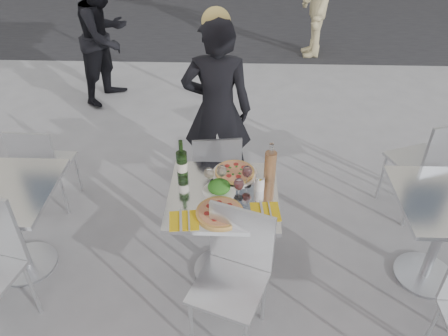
{
  "coord_description": "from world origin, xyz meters",
  "views": [
    {
      "loc": [
        0.09,
        -2.22,
        2.57
      ],
      "look_at": [
        0.0,
        0.15,
        0.85
      ],
      "focal_mm": 35.0,
      "sensor_mm": 36.0,
      "label": 1
    }
  ],
  "objects_px": {
    "side_chair_rfar": "(432,160)",
    "wineglass_white_b": "(222,172)",
    "chair_near": "(235,267)",
    "sugar_shaker": "(260,183)",
    "woman_diner": "(217,111)",
    "napkin_left": "(184,220)",
    "pizza_far": "(235,173)",
    "salad_plate": "(219,188)",
    "pedestrian_a": "(105,36)",
    "wineglass_white_a": "(209,174)",
    "napkin_right": "(265,212)",
    "side_table_right": "(445,223)",
    "wineglass_red_a": "(239,185)",
    "chair_far": "(216,169)",
    "side_chair_lfar": "(41,162)",
    "main_table": "(223,217)",
    "side_table_left": "(8,212)",
    "wine_bottle": "(182,163)",
    "pizza_near": "(220,212)",
    "wineglass_red_b": "(247,172)",
    "carafe": "(270,166)"
  },
  "relations": [
    {
      "from": "salad_plate",
      "to": "chair_far",
      "type": "bearing_deg",
      "value": 94.77
    },
    {
      "from": "pedestrian_a",
      "to": "napkin_right",
      "type": "xyz_separation_m",
      "value": [
        1.79,
        -3.01,
        -0.04
      ]
    },
    {
      "from": "salad_plate",
      "to": "carafe",
      "type": "height_order",
      "value": "carafe"
    },
    {
      "from": "side_chair_lfar",
      "to": "chair_near",
      "type": "bearing_deg",
      "value": 148.82
    },
    {
      "from": "side_chair_rfar",
      "to": "napkin_right",
      "type": "height_order",
      "value": "side_chair_rfar"
    },
    {
      "from": "pedestrian_a",
      "to": "wineglass_white_a",
      "type": "relative_size",
      "value": 10.08
    },
    {
      "from": "side_table_right",
      "to": "side_chair_rfar",
      "type": "distance_m",
      "value": 0.71
    },
    {
      "from": "salad_plate",
      "to": "sugar_shaker",
      "type": "distance_m",
      "value": 0.27
    },
    {
      "from": "pizza_far",
      "to": "wineglass_white_b",
      "type": "height_order",
      "value": "wineglass_white_b"
    },
    {
      "from": "wineglass_white_b",
      "to": "side_chair_rfar",
      "type": "bearing_deg",
      "value": 19.84
    },
    {
      "from": "chair_far",
      "to": "side_chair_rfar",
      "type": "bearing_deg",
      "value": 174.73
    },
    {
      "from": "side_table_right",
      "to": "wineglass_red_a",
      "type": "relative_size",
      "value": 4.76
    },
    {
      "from": "pizza_near",
      "to": "wineglass_red_a",
      "type": "bearing_deg",
      "value": 53.55
    },
    {
      "from": "chair_near",
      "to": "sugar_shaker",
      "type": "height_order",
      "value": "chair_near"
    },
    {
      "from": "main_table",
      "to": "wine_bottle",
      "type": "relative_size",
      "value": 2.54
    },
    {
      "from": "chair_near",
      "to": "side_chair_rfar",
      "type": "distance_m",
      "value": 1.93
    },
    {
      "from": "salad_plate",
      "to": "main_table",
      "type": "bearing_deg",
      "value": -32.99
    },
    {
      "from": "pizza_far",
      "to": "wineglass_red_a",
      "type": "relative_size",
      "value": 1.99
    },
    {
      "from": "side_table_right",
      "to": "side_chair_lfar",
      "type": "distance_m",
      "value": 3.11
    },
    {
      "from": "chair_far",
      "to": "woman_diner",
      "type": "relative_size",
      "value": 0.52
    },
    {
      "from": "napkin_right",
      "to": "chair_near",
      "type": "bearing_deg",
      "value": -129.7
    },
    {
      "from": "woman_diner",
      "to": "napkin_left",
      "type": "distance_m",
      "value": 1.3
    },
    {
      "from": "wineglass_red_b",
      "to": "woman_diner",
      "type": "bearing_deg",
      "value": 104.75
    },
    {
      "from": "wineglass_white_b",
      "to": "carafe",
      "type": "bearing_deg",
      "value": 11.63
    },
    {
      "from": "side_chair_lfar",
      "to": "napkin_left",
      "type": "xyz_separation_m",
      "value": [
        1.3,
        -0.94,
        0.26
      ]
    },
    {
      "from": "chair_near",
      "to": "woman_diner",
      "type": "bearing_deg",
      "value": 117.12
    },
    {
      "from": "pedestrian_a",
      "to": "pizza_far",
      "type": "bearing_deg",
      "value": -125.09
    },
    {
      "from": "chair_far",
      "to": "napkin_right",
      "type": "xyz_separation_m",
      "value": [
        0.35,
        -0.8,
        0.26
      ]
    },
    {
      "from": "sugar_shaker",
      "to": "wineglass_white_b",
      "type": "distance_m",
      "value": 0.26
    },
    {
      "from": "chair_near",
      "to": "sugar_shaker",
      "type": "relative_size",
      "value": 8.45
    },
    {
      "from": "chair_far",
      "to": "side_chair_lfar",
      "type": "height_order",
      "value": "chair_far"
    },
    {
      "from": "pizza_far",
      "to": "salad_plate",
      "type": "xyz_separation_m",
      "value": [
        -0.1,
        -0.2,
        0.02
      ]
    },
    {
      "from": "main_table",
      "to": "wineglass_red_a",
      "type": "bearing_deg",
      "value": -21.25
    },
    {
      "from": "woman_diner",
      "to": "wineglass_white_a",
      "type": "relative_size",
      "value": 10.23
    },
    {
      "from": "carafe",
      "to": "wineglass_red_a",
      "type": "distance_m",
      "value": 0.29
    },
    {
      "from": "side_chair_lfar",
      "to": "sugar_shaker",
      "type": "relative_size",
      "value": 7.74
    },
    {
      "from": "salad_plate",
      "to": "sugar_shaker",
      "type": "relative_size",
      "value": 2.06
    },
    {
      "from": "side_chair_rfar",
      "to": "woman_diner",
      "type": "height_order",
      "value": "woman_diner"
    },
    {
      "from": "side_table_left",
      "to": "wineglass_white_a",
      "type": "distance_m",
      "value": 1.44
    },
    {
      "from": "salad_plate",
      "to": "side_table_right",
      "type": "bearing_deg",
      "value": -0.66
    },
    {
      "from": "woman_diner",
      "to": "wineglass_white_a",
      "type": "distance_m",
      "value": 0.96
    },
    {
      "from": "chair_far",
      "to": "main_table",
      "type": "bearing_deg",
      "value": 89.65
    },
    {
      "from": "main_table",
      "to": "salad_plate",
      "type": "height_order",
      "value": "salad_plate"
    },
    {
      "from": "pedestrian_a",
      "to": "napkin_left",
      "type": "bearing_deg",
      "value": -133.78
    },
    {
      "from": "wineglass_white_a",
      "to": "wineglass_red_a",
      "type": "distance_m",
      "value": 0.22
    },
    {
      "from": "side_chair_lfar",
      "to": "sugar_shaker",
      "type": "bearing_deg",
      "value": 163.98
    },
    {
      "from": "side_table_right",
      "to": "napkin_left",
      "type": "distance_m",
      "value": 1.76
    },
    {
      "from": "woman_diner",
      "to": "napkin_left",
      "type": "bearing_deg",
      "value": 83.99
    },
    {
      "from": "pizza_near",
      "to": "wineglass_red_b",
      "type": "bearing_deg",
      "value": 59.93
    },
    {
      "from": "side_chair_rfar",
      "to": "wineglass_white_b",
      "type": "relative_size",
      "value": 6.18
    }
  ]
}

